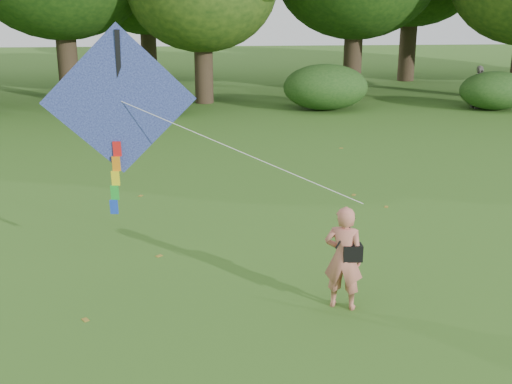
{
  "coord_description": "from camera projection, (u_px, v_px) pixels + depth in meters",
  "views": [
    {
      "loc": [
        -1.8,
        -8.28,
        4.76
      ],
      "look_at": [
        -1.05,
        2.0,
        1.5
      ],
      "focal_mm": 45.0,
      "sensor_mm": 36.0,
      "label": 1
    }
  ],
  "objects": [
    {
      "name": "flying_kite",
      "position": [
        120.0,
        103.0,
        10.64
      ],
      "size": [
        5.01,
        2.07,
        3.27
      ],
      "color": "#24469F",
      "rests_on": "ground"
    },
    {
      "name": "bystander_right",
      "position": [
        478.0,
        87.0,
        26.82
      ],
      "size": [
        0.77,
        1.12,
        1.77
      ],
      "primitive_type": "imported",
      "rotation": [
        0.0,
        0.0,
        -1.21
      ],
      "color": "gray",
      "rests_on": "ground"
    },
    {
      "name": "shrub_band",
      "position": [
        236.0,
        91.0,
        25.87
      ],
      "size": [
        39.15,
        3.22,
        1.88
      ],
      "color": "#264919",
      "rests_on": "ground"
    },
    {
      "name": "ground",
      "position": [
        337.0,
        328.0,
        9.44
      ],
      "size": [
        100.0,
        100.0,
        0.0
      ],
      "primitive_type": "plane",
      "color": "#265114",
      "rests_on": "ground"
    },
    {
      "name": "man_kite_flyer",
      "position": [
        344.0,
        258.0,
        9.83
      ],
      "size": [
        0.71,
        0.6,
        1.66
      ],
      "primitive_type": "imported",
      "rotation": [
        0.0,
        0.0,
        2.76
      ],
      "color": "#C56F5D",
      "rests_on": "ground"
    },
    {
      "name": "fallen_leaves",
      "position": [
        354.0,
        263.0,
        11.69
      ],
      "size": [
        9.3,
        14.6,
        0.01
      ],
      "color": "olive",
      "rests_on": "ground"
    },
    {
      "name": "crossbody_bag",
      "position": [
        352.0,
        252.0,
        9.78
      ],
      "size": [
        0.43,
        0.2,
        0.68
      ],
      "color": "black",
      "rests_on": "ground"
    }
  ]
}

